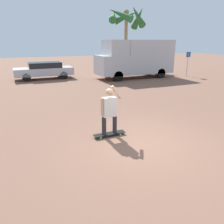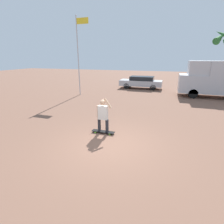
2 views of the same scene
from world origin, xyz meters
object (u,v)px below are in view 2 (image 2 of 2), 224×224
Objects in this scene: skateboard at (103,132)px; parked_car_silver at (141,82)px; person_skateboarder at (103,114)px; camper_van at (221,78)px; flagpole at (79,51)px.

skateboard is 12.51m from parked_car_silver.
person_skateboarder is (-0.00, 0.00, 0.85)m from skateboard.
skateboard is 12.18m from camper_van.
flagpole reaches higher than parked_car_silver.
flagpole is at bearing -132.67° from parked_car_silver.
person_skateboarder reaches higher than skateboard.
camper_van is at bearing 56.09° from skateboard.
flagpole is (-5.04, 7.39, 2.87)m from person_skateboarder.
parked_car_silver is at bearing 47.33° from flagpole.
flagpole is (-5.04, 7.39, 3.72)m from skateboard.
camper_van is 7.55m from parked_car_silver.
parked_car_silver is at bearing 160.77° from camper_van.
person_skateboarder is 12.10m from camper_van.
skateboard is 0.85m from person_skateboarder.
camper_van is (6.74, 10.02, 1.57)m from skateboard.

